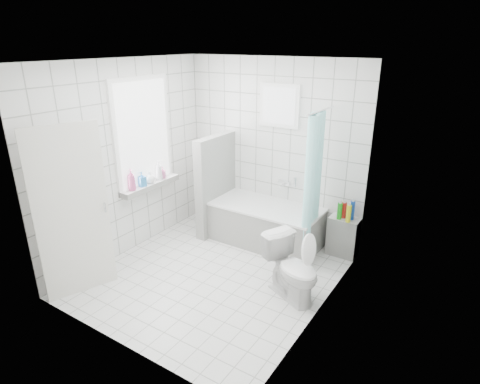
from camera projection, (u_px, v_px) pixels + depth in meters
The scene contains 19 objects.
ground at pixel (214, 274), 5.12m from camera, with size 3.00×3.00×0.00m, color white.
ceiling at pixel (208, 61), 4.19m from camera, with size 3.00×3.00×0.00m, color white.
wall_back at pixel (273, 150), 5.83m from camera, with size 2.80×0.02×2.60m, color white.
wall_front at pixel (108, 225), 3.47m from camera, with size 2.80×0.02×2.60m, color white.
wall_left at pixel (127, 160), 5.36m from camera, with size 0.02×3.00×2.60m, color white.
wall_right at pixel (325, 203), 3.94m from camera, with size 0.02×3.00×2.60m, color white.
window_left at pixel (144, 134), 5.46m from camera, with size 0.01×0.90×1.40m, color white.
window_back at pixel (279, 106), 5.51m from camera, with size 0.50×0.01×0.50m, color white.
window_sill at pixel (151, 185), 5.70m from camera, with size 0.18×1.02×0.08m, color white.
door at pixel (72, 213), 4.45m from camera, with size 0.04×0.80×2.00m, color silver.
bathtub at pixel (266, 224), 5.83m from camera, with size 1.58×0.77×0.58m.
partition_wall at pixel (216, 185), 6.06m from camera, with size 0.15×0.85×1.50m, color white.
tiled_ledge at pixel (343, 236), 5.50m from camera, with size 0.40×0.24×0.55m, color white.
toilet at pixel (293, 268), 4.57m from camera, with size 0.41×0.72×0.73m, color white.
curtain_rod at pixel (321, 111), 4.83m from camera, with size 0.02×0.02×0.80m, color silver.
shower_curtain at pixel (312, 184), 5.05m from camera, with size 0.14×0.48×1.78m, color #54F9F3, non-canonical shape.
tub_faucet at pixel (284, 183), 5.84m from camera, with size 0.18×0.06×0.06m, color silver.
sill_bottles at pixel (147, 176), 5.60m from camera, with size 0.16×0.73×0.30m.
ledge_bottles at pixel (346, 211), 5.32m from camera, with size 0.21×0.17×0.26m.
Camera 1 is at (2.66, -3.52, 2.81)m, focal length 30.00 mm.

